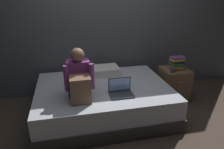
{
  "coord_description": "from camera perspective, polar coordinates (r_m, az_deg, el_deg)",
  "views": [
    {
      "loc": [
        -0.71,
        -2.51,
        1.81
      ],
      "look_at": [
        -0.11,
        0.1,
        0.73
      ],
      "focal_mm": 33.46,
      "sensor_mm": 36.0,
      "label": 1
    }
  ],
  "objects": [
    {
      "name": "mug",
      "position": [
        3.55,
        16.14,
        1.29
      ],
      "size": [
        0.08,
        0.08,
        0.09
      ],
      "primitive_type": "cylinder",
      "color": "#3D3D42",
      "rests_on": "nightstand"
    },
    {
      "name": "ground_plane",
      "position": [
        3.17,
        2.36,
        -12.83
      ],
      "size": [
        8.0,
        8.0,
        0.0
      ],
      "primitive_type": "plane",
      "color": "#47382D"
    },
    {
      "name": "person_sitting",
      "position": [
        2.76,
        -8.96,
        -1.31
      ],
      "size": [
        0.39,
        0.44,
        0.66
      ],
      "color": "#75337A",
      "rests_on": "bed"
    },
    {
      "name": "bed",
      "position": [
        3.26,
        -2.38,
        -6.91
      ],
      "size": [
        2.0,
        1.5,
        0.48
      ],
      "color": "#332D2B",
      "rests_on": "ground_plane"
    },
    {
      "name": "laptop",
      "position": [
        2.87,
        2.38,
        -4.41
      ],
      "size": [
        0.32,
        0.23,
        0.22
      ],
      "color": "#333842",
      "rests_on": "bed"
    },
    {
      "name": "nightstand",
      "position": [
        3.83,
        16.51,
        -2.51
      ],
      "size": [
        0.44,
        0.46,
        0.56
      ],
      "color": "brown",
      "rests_on": "ground_plane"
    },
    {
      "name": "wall_back",
      "position": [
        3.8,
        -2.19,
        15.01
      ],
      "size": [
        5.6,
        0.1,
        2.7
      ],
      "primitive_type": "cube",
      "color": "#4C4F54",
      "rests_on": "ground_plane"
    },
    {
      "name": "book_stack",
      "position": [
        3.68,
        17.34,
        2.98
      ],
      "size": [
        0.23,
        0.16,
        0.22
      ],
      "color": "brown",
      "rests_on": "nightstand"
    },
    {
      "name": "pillow",
      "position": [
        3.54,
        -2.78,
        1.01
      ],
      "size": [
        0.56,
        0.36,
        0.13
      ],
      "primitive_type": "cube",
      "color": "silver",
      "rests_on": "bed"
    }
  ]
}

